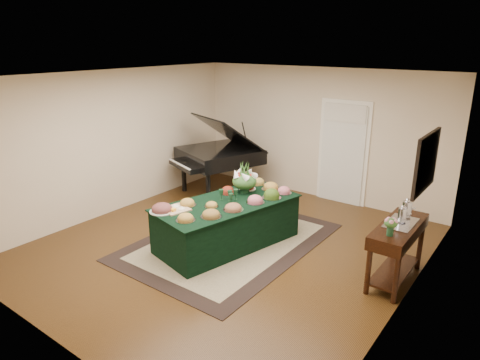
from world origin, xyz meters
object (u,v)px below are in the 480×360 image
Objects in this scene: floral_centerpiece at (245,178)px; grand_piano at (219,155)px; mahogany_sideboard at (398,238)px; buffet_table at (227,223)px.

grand_piano reaches higher than floral_centerpiece.
mahogany_sideboard is (4.22, -1.34, -0.21)m from grand_piano.
mahogany_sideboard reaches higher than buffet_table.
mahogany_sideboard is at bearing -17.63° from grand_piano.
buffet_table is 2.55m from grand_piano.
grand_piano reaches higher than mahogany_sideboard.
mahogany_sideboard is at bearing 11.35° from buffet_table.
floral_centerpiece reaches higher than buffet_table.
buffet_table is at bearing -168.65° from mahogany_sideboard.
floral_centerpiece is 0.21× the size of grand_piano.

